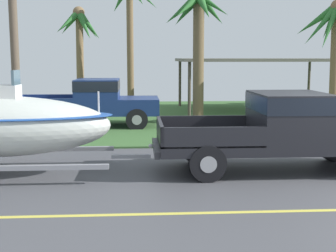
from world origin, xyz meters
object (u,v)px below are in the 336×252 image
object	(u,v)px
carport_awning	(256,61)
utility_pole	(13,19)
pickup_truck_towing	(287,127)
parked_pickup_background	(97,101)
palm_tree_mid	(198,23)
palm_tree_near_right	(79,34)
palm_tree_near_left	(129,10)

from	to	relation	value
carport_awning	utility_pole	xyz separation A→B (m)	(-9.32, -8.45, 1.27)
pickup_truck_towing	parked_pickup_background	size ratio (longest dim) A/B	1.00
pickup_truck_towing	utility_pole	xyz separation A→B (m)	(-7.05, 3.44, 2.72)
pickup_truck_towing	palm_tree_mid	distance (m)	8.44
carport_awning	palm_tree_mid	world-z (taller)	palm_tree_mid
parked_pickup_background	palm_tree_near_right	size ratio (longest dim) A/B	1.10
parked_pickup_background	carport_awning	xyz separation A→B (m)	(7.31, 4.76, 1.45)
utility_pole	carport_awning	bearing A→B (deg)	42.20
palm_tree_mid	utility_pole	xyz separation A→B (m)	(-5.93, -4.39, -0.23)
parked_pickup_background	palm_tree_mid	world-z (taller)	palm_tree_mid
pickup_truck_towing	carport_awning	xyz separation A→B (m)	(2.27, 11.90, 1.45)
utility_pole	palm_tree_mid	bearing A→B (deg)	36.52
pickup_truck_towing	parked_pickup_background	world-z (taller)	pickup_truck_towing
palm_tree_near_right	utility_pole	xyz separation A→B (m)	(-0.80, -8.96, -0.02)
pickup_truck_towing	parked_pickup_background	bearing A→B (deg)	125.20
utility_pole	parked_pickup_background	bearing A→B (deg)	61.43
pickup_truck_towing	palm_tree_near_left	distance (m)	12.85
pickup_truck_towing	palm_tree_near_right	world-z (taller)	palm_tree_near_right
palm_tree_mid	utility_pole	distance (m)	7.38
palm_tree_near_left	palm_tree_mid	world-z (taller)	palm_tree_near_left
palm_tree_near_left	palm_tree_near_right	xyz separation A→B (m)	(-2.39, 0.74, -1.04)
palm_tree_near_left	palm_tree_mid	distance (m)	4.78
utility_pole	palm_tree_near_right	bearing A→B (deg)	84.92
palm_tree_near_right	palm_tree_mid	xyz separation A→B (m)	(5.13, -4.57, 0.22)
palm_tree_near_right	utility_pole	world-z (taller)	utility_pole
pickup_truck_towing	carport_awning	size ratio (longest dim) A/B	0.74
parked_pickup_background	utility_pole	xyz separation A→B (m)	(-2.01, -3.70, 2.72)
parked_pickup_background	palm_tree_near_left	xyz separation A→B (m)	(1.18, 4.52, 3.78)
parked_pickup_background	carport_awning	world-z (taller)	carport_awning
parked_pickup_background	carport_awning	distance (m)	8.84
palm_tree_near_left	palm_tree_near_right	world-z (taller)	palm_tree_near_left
palm_tree_near_left	utility_pole	world-z (taller)	utility_pole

